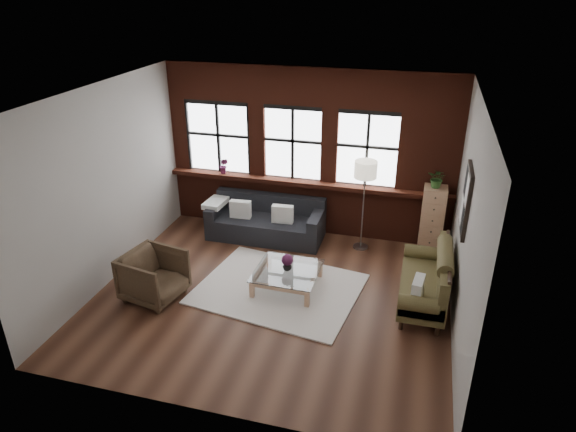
% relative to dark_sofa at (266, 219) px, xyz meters
% --- Properties ---
extents(floor, '(5.50, 5.50, 0.00)m').
position_rel_dark_sofa_xyz_m(floor, '(0.69, -1.90, -0.40)').
color(floor, '#422418').
rests_on(floor, ground).
extents(ceiling, '(5.50, 5.50, 0.00)m').
position_rel_dark_sofa_xyz_m(ceiling, '(0.69, -1.90, 2.80)').
color(ceiling, white).
rests_on(ceiling, ground).
extents(wall_back, '(5.50, 0.00, 5.50)m').
position_rel_dark_sofa_xyz_m(wall_back, '(0.69, 0.60, 1.20)').
color(wall_back, '#A9A59D').
rests_on(wall_back, ground).
extents(wall_front, '(5.50, 0.00, 5.50)m').
position_rel_dark_sofa_xyz_m(wall_front, '(0.69, -4.40, 1.20)').
color(wall_front, '#A9A59D').
rests_on(wall_front, ground).
extents(wall_left, '(0.00, 5.00, 5.00)m').
position_rel_dark_sofa_xyz_m(wall_left, '(-2.06, -1.90, 1.20)').
color(wall_left, '#A9A59D').
rests_on(wall_left, ground).
extents(wall_right, '(0.00, 5.00, 5.00)m').
position_rel_dark_sofa_xyz_m(wall_right, '(3.44, -1.90, 1.20)').
color(wall_right, '#A9A59D').
rests_on(wall_right, ground).
extents(brick_backwall, '(5.50, 0.12, 3.20)m').
position_rel_dark_sofa_xyz_m(brick_backwall, '(0.69, 0.54, 1.20)').
color(brick_backwall, '#521F13').
rests_on(brick_backwall, floor).
extents(sill_ledge, '(5.50, 0.30, 0.08)m').
position_rel_dark_sofa_xyz_m(sill_ledge, '(0.69, 0.45, 0.64)').
color(sill_ledge, '#521F13').
rests_on(sill_ledge, brick_backwall).
extents(window_left, '(1.38, 0.10, 1.50)m').
position_rel_dark_sofa_xyz_m(window_left, '(-1.11, 0.55, 1.35)').
color(window_left, black).
rests_on(window_left, brick_backwall).
extents(window_mid, '(1.38, 0.10, 1.50)m').
position_rel_dark_sofa_xyz_m(window_mid, '(0.39, 0.55, 1.35)').
color(window_mid, black).
rests_on(window_mid, brick_backwall).
extents(window_right, '(1.38, 0.10, 1.50)m').
position_rel_dark_sofa_xyz_m(window_right, '(1.79, 0.55, 1.35)').
color(window_right, black).
rests_on(window_right, brick_backwall).
extents(wall_poster, '(0.05, 0.74, 0.94)m').
position_rel_dark_sofa_xyz_m(wall_poster, '(3.41, -1.60, 1.45)').
color(wall_poster, black).
rests_on(wall_poster, wall_right).
extents(shag_rug, '(2.78, 2.33, 0.03)m').
position_rel_dark_sofa_xyz_m(shag_rug, '(0.74, -1.70, -0.38)').
color(shag_rug, white).
rests_on(shag_rug, floor).
extents(dark_sofa, '(2.20, 0.89, 0.80)m').
position_rel_dark_sofa_xyz_m(dark_sofa, '(0.00, 0.00, 0.00)').
color(dark_sofa, black).
rests_on(dark_sofa, floor).
extents(pillow_a, '(0.41, 0.16, 0.34)m').
position_rel_dark_sofa_xyz_m(pillow_a, '(-0.47, -0.10, 0.19)').
color(pillow_a, white).
rests_on(pillow_a, dark_sofa).
extents(pillow_b, '(0.41, 0.17, 0.34)m').
position_rel_dark_sofa_xyz_m(pillow_b, '(0.37, -0.10, 0.19)').
color(pillow_b, white).
rests_on(pillow_b, dark_sofa).
extents(vintage_settee, '(0.77, 1.73, 0.92)m').
position_rel_dark_sofa_xyz_m(vintage_settee, '(2.99, -1.48, 0.06)').
color(vintage_settee, brown).
rests_on(vintage_settee, floor).
extents(pillow_settee, '(0.19, 0.39, 0.34)m').
position_rel_dark_sofa_xyz_m(pillow_settee, '(2.91, -2.01, 0.18)').
color(pillow_settee, white).
rests_on(pillow_settee, vintage_settee).
extents(armchair, '(1.00, 0.98, 0.78)m').
position_rel_dark_sofa_xyz_m(armchair, '(-1.08, -2.42, -0.01)').
color(armchair, '#413020').
rests_on(armchair, floor).
extents(coffee_table, '(1.04, 1.04, 0.34)m').
position_rel_dark_sofa_xyz_m(coffee_table, '(0.87, -1.61, -0.24)').
color(coffee_table, tan).
rests_on(coffee_table, shag_rug).
extents(vase, '(0.18, 0.18, 0.15)m').
position_rel_dark_sofa_xyz_m(vase, '(0.87, -1.61, 0.01)').
color(vase, '#B2B2B2').
rests_on(vase, coffee_table).
extents(flowers, '(0.19, 0.19, 0.19)m').
position_rel_dark_sofa_xyz_m(flowers, '(0.87, -1.61, 0.12)').
color(flowers, '#5D2048').
rests_on(flowers, vase).
extents(drawer_chest, '(0.40, 0.40, 1.30)m').
position_rel_dark_sofa_xyz_m(drawer_chest, '(3.07, 0.18, 0.25)').
color(drawer_chest, tan).
rests_on(drawer_chest, floor).
extents(potted_plant_top, '(0.39, 0.36, 0.34)m').
position_rel_dark_sofa_xyz_m(potted_plant_top, '(3.07, 0.18, 1.07)').
color(potted_plant_top, '#2D5923').
rests_on(potted_plant_top, drawer_chest).
extents(floor_lamp, '(0.40, 0.40, 1.86)m').
position_rel_dark_sofa_xyz_m(floor_lamp, '(1.84, 0.06, 0.53)').
color(floor_lamp, '#A5A5A8').
rests_on(floor_lamp, floor).
extents(sill_plant, '(0.18, 0.14, 0.32)m').
position_rel_dark_sofa_xyz_m(sill_plant, '(-0.98, 0.42, 0.84)').
color(sill_plant, '#5D2048').
rests_on(sill_plant, sill_ledge).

